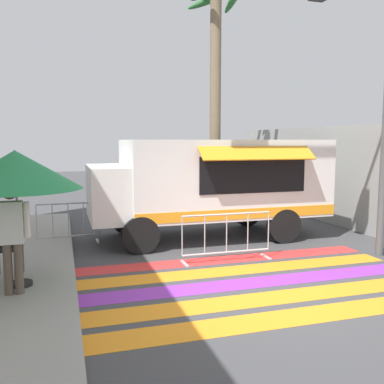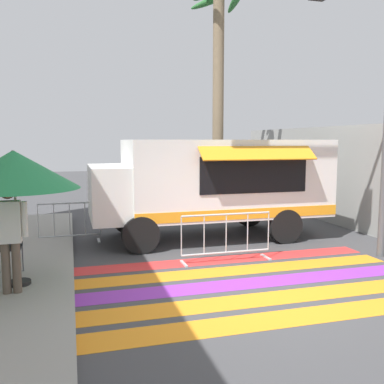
{
  "view_description": "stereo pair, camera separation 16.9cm",
  "coord_description": "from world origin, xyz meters",
  "px_view_note": "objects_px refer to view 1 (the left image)",
  "views": [
    {
      "loc": [
        -3.14,
        -6.11,
        2.48
      ],
      "look_at": [
        -0.46,
        2.68,
        1.38
      ],
      "focal_mm": 40.0,
      "sensor_mm": 36.0,
      "label": 1
    },
    {
      "loc": [
        -2.98,
        -6.16,
        2.48
      ],
      "look_at": [
        -0.46,
        2.68,
        1.38
      ],
      "focal_mm": 40.0,
      "sensor_mm": 36.0,
      "label": 2
    }
  ],
  "objects_px": {
    "patio_umbrella": "(15,170)",
    "palm_tree": "(216,59)",
    "barricade_front": "(227,238)",
    "traffic_signal_pole": "(349,39)",
    "vendor_person": "(12,233)",
    "barricade_side": "(68,224)",
    "folding_chair": "(10,243)",
    "food_truck": "(206,180)"
  },
  "relations": [
    {
      "from": "patio_umbrella",
      "to": "palm_tree",
      "type": "distance_m",
      "value": 8.82
    },
    {
      "from": "patio_umbrella",
      "to": "barricade_front",
      "type": "height_order",
      "value": "patio_umbrella"
    },
    {
      "from": "barricade_front",
      "to": "palm_tree",
      "type": "bearing_deg",
      "value": 72.59
    },
    {
      "from": "traffic_signal_pole",
      "to": "vendor_person",
      "type": "height_order",
      "value": "traffic_signal_pole"
    },
    {
      "from": "vendor_person",
      "to": "barricade_side",
      "type": "height_order",
      "value": "vendor_person"
    },
    {
      "from": "traffic_signal_pole",
      "to": "patio_umbrella",
      "type": "distance_m",
      "value": 6.72
    },
    {
      "from": "patio_umbrella",
      "to": "folding_chair",
      "type": "distance_m",
      "value": 1.46
    },
    {
      "from": "palm_tree",
      "to": "food_truck",
      "type": "bearing_deg",
      "value": -113.76
    },
    {
      "from": "patio_umbrella",
      "to": "barricade_front",
      "type": "xyz_separation_m",
      "value": [
        3.9,
        0.92,
        -1.53
      ]
    },
    {
      "from": "food_truck",
      "to": "barricade_side",
      "type": "xyz_separation_m",
      "value": [
        -3.4,
        0.35,
        -1.0
      ]
    },
    {
      "from": "folding_chair",
      "to": "barricade_front",
      "type": "distance_m",
      "value": 4.13
    },
    {
      "from": "patio_umbrella",
      "to": "palm_tree",
      "type": "bearing_deg",
      "value": 47.93
    },
    {
      "from": "vendor_person",
      "to": "barricade_front",
      "type": "distance_m",
      "value": 4.22
    },
    {
      "from": "food_truck",
      "to": "patio_umbrella",
      "type": "relative_size",
      "value": 2.72
    },
    {
      "from": "food_truck",
      "to": "barricade_front",
      "type": "height_order",
      "value": "food_truck"
    },
    {
      "from": "barricade_side",
      "to": "palm_tree",
      "type": "distance_m",
      "value": 7.15
    },
    {
      "from": "folding_chair",
      "to": "barricade_front",
      "type": "height_order",
      "value": "folding_chair"
    },
    {
      "from": "folding_chair",
      "to": "palm_tree",
      "type": "xyz_separation_m",
      "value": [
        5.75,
        5.48,
        4.36
      ]
    },
    {
      "from": "traffic_signal_pole",
      "to": "folding_chair",
      "type": "height_order",
      "value": "traffic_signal_pole"
    },
    {
      "from": "food_truck",
      "to": "traffic_signal_pole",
      "type": "bearing_deg",
      "value": -53.49
    },
    {
      "from": "barricade_side",
      "to": "vendor_person",
      "type": "bearing_deg",
      "value": -102.61
    },
    {
      "from": "folding_chair",
      "to": "palm_tree",
      "type": "relative_size",
      "value": 0.12
    },
    {
      "from": "barricade_front",
      "to": "palm_tree",
      "type": "relative_size",
      "value": 0.25
    },
    {
      "from": "food_truck",
      "to": "patio_umbrella",
      "type": "height_order",
      "value": "food_truck"
    },
    {
      "from": "barricade_front",
      "to": "palm_tree",
      "type": "distance_m",
      "value": 7.15
    },
    {
      "from": "traffic_signal_pole",
      "to": "patio_umbrella",
      "type": "height_order",
      "value": "traffic_signal_pole"
    },
    {
      "from": "vendor_person",
      "to": "patio_umbrella",
      "type": "bearing_deg",
      "value": 91.26
    },
    {
      "from": "food_truck",
      "to": "patio_umbrella",
      "type": "distance_m",
      "value": 5.25
    },
    {
      "from": "barricade_side",
      "to": "barricade_front",
      "type": "bearing_deg",
      "value": -39.14
    },
    {
      "from": "barricade_side",
      "to": "palm_tree",
      "type": "bearing_deg",
      "value": 29.53
    },
    {
      "from": "traffic_signal_pole",
      "to": "folding_chair",
      "type": "bearing_deg",
      "value": 177.24
    },
    {
      "from": "traffic_signal_pole",
      "to": "food_truck",
      "type": "bearing_deg",
      "value": 126.51
    },
    {
      "from": "folding_chair",
      "to": "vendor_person",
      "type": "height_order",
      "value": "vendor_person"
    },
    {
      "from": "barricade_front",
      "to": "traffic_signal_pole",
      "type": "bearing_deg",
      "value": -13.94
    },
    {
      "from": "patio_umbrella",
      "to": "palm_tree",
      "type": "xyz_separation_m",
      "value": [
        5.54,
        6.14,
        3.07
      ]
    },
    {
      "from": "traffic_signal_pole",
      "to": "barricade_side",
      "type": "xyz_separation_m",
      "value": [
        -5.44,
        3.11,
        -4.01
      ]
    },
    {
      "from": "folding_chair",
      "to": "patio_umbrella",
      "type": "bearing_deg",
      "value": -84.01
    },
    {
      "from": "barricade_side",
      "to": "patio_umbrella",
      "type": "bearing_deg",
      "value": -103.01
    },
    {
      "from": "barricade_front",
      "to": "palm_tree",
      "type": "xyz_separation_m",
      "value": [
        1.64,
        5.21,
        4.61
      ]
    },
    {
      "from": "patio_umbrella",
      "to": "barricade_side",
      "type": "bearing_deg",
      "value": 76.99
    },
    {
      "from": "barricade_front",
      "to": "folding_chair",
      "type": "bearing_deg",
      "value": -176.26
    },
    {
      "from": "vendor_person",
      "to": "barricade_side",
      "type": "bearing_deg",
      "value": 87.59
    }
  ]
}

